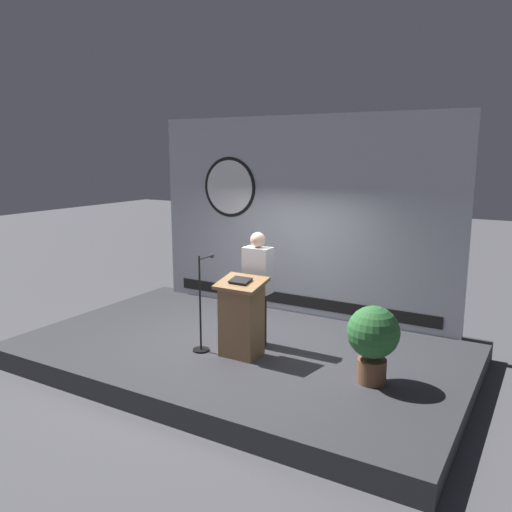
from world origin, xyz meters
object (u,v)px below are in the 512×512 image
object	(u,v)px
speaker_person	(258,288)
microphone_stand	(202,318)
potted_plant	(373,337)
podium	(241,318)

from	to	relation	value
speaker_person	microphone_stand	bearing A→B (deg)	-134.27
speaker_person	microphone_stand	world-z (taller)	speaker_person
speaker_person	potted_plant	bearing A→B (deg)	-12.38
speaker_person	potted_plant	xyz separation A→B (m)	(1.86, -0.41, -0.27)
microphone_stand	podium	bearing A→B (deg)	10.33
podium	speaker_person	distance (m)	0.57
speaker_person	microphone_stand	size ratio (longest dim) A/B	1.21
podium	speaker_person	world-z (taller)	speaker_person
podium	potted_plant	distance (m)	1.85
potted_plant	microphone_stand	bearing A→B (deg)	-175.79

